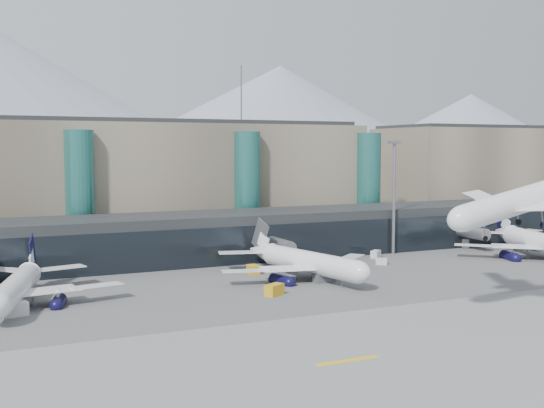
{
  "coord_description": "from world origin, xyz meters",
  "views": [
    {
      "loc": [
        -59.28,
        -79.64,
        23.96
      ],
      "look_at": [
        -7.74,
        32.0,
        13.89
      ],
      "focal_mm": 45.0,
      "sensor_mm": 36.0,
      "label": 1
    }
  ],
  "objects_px": {
    "hero_jet": "(539,190)",
    "lightmast_mid": "(394,191)",
    "veh_d": "(376,254)",
    "veh_a": "(15,309)",
    "veh_h": "(274,290)",
    "jet_parked_mid": "(299,254)",
    "veh_g": "(382,261)",
    "jet_parked_left": "(20,277)",
    "jet_parked_right": "(532,235)",
    "veh_c": "(324,276)",
    "veh_b": "(253,269)"
  },
  "relations": [
    {
      "from": "jet_parked_left",
      "to": "jet_parked_right",
      "type": "xyz_separation_m",
      "value": [
        107.51,
        1.15,
        0.65
      ]
    },
    {
      "from": "lightmast_mid",
      "to": "veh_c",
      "type": "bearing_deg",
      "value": -144.08
    },
    {
      "from": "jet_parked_right",
      "to": "veh_g",
      "type": "bearing_deg",
      "value": 98.96
    },
    {
      "from": "veh_b",
      "to": "veh_c",
      "type": "relative_size",
      "value": 0.78
    },
    {
      "from": "veh_a",
      "to": "veh_c",
      "type": "xyz_separation_m",
      "value": [
        52.33,
        3.34,
        0.06
      ]
    },
    {
      "from": "veh_g",
      "to": "veh_h",
      "type": "xyz_separation_m",
      "value": [
        -32.66,
        -17.53,
        0.26
      ]
    },
    {
      "from": "jet_parked_mid",
      "to": "veh_b",
      "type": "distance_m",
      "value": 9.7
    },
    {
      "from": "jet_parked_right",
      "to": "veh_g",
      "type": "relative_size",
      "value": 16.74
    },
    {
      "from": "veh_b",
      "to": "veh_d",
      "type": "distance_m",
      "value": 32.58
    },
    {
      "from": "hero_jet",
      "to": "veh_d",
      "type": "bearing_deg",
      "value": 81.63
    },
    {
      "from": "jet_parked_left",
      "to": "veh_a",
      "type": "bearing_deg",
      "value": -174.13
    },
    {
      "from": "lightmast_mid",
      "to": "jet_parked_right",
      "type": "distance_m",
      "value": 32.08
    },
    {
      "from": "jet_parked_right",
      "to": "veh_a",
      "type": "distance_m",
      "value": 109.41
    },
    {
      "from": "lightmast_mid",
      "to": "veh_h",
      "type": "xyz_separation_m",
      "value": [
        -43.06,
        -28.4,
        -13.49
      ]
    },
    {
      "from": "hero_jet",
      "to": "jet_parked_mid",
      "type": "relative_size",
      "value": 0.94
    },
    {
      "from": "jet_parked_right",
      "to": "veh_d",
      "type": "relative_size",
      "value": 13.64
    },
    {
      "from": "jet_parked_left",
      "to": "veh_g",
      "type": "height_order",
      "value": "jet_parked_left"
    },
    {
      "from": "veh_a",
      "to": "jet_parked_right",
      "type": "bearing_deg",
      "value": -5.4
    },
    {
      "from": "veh_c",
      "to": "veh_h",
      "type": "height_order",
      "value": "veh_c"
    },
    {
      "from": "jet_parked_mid",
      "to": "veh_h",
      "type": "relative_size",
      "value": 10.44
    },
    {
      "from": "lightmast_mid",
      "to": "veh_h",
      "type": "bearing_deg",
      "value": -146.6
    },
    {
      "from": "veh_d",
      "to": "veh_g",
      "type": "height_order",
      "value": "veh_d"
    },
    {
      "from": "lightmast_mid",
      "to": "veh_d",
      "type": "distance_m",
      "value": 15.43
    },
    {
      "from": "jet_parked_mid",
      "to": "veh_c",
      "type": "relative_size",
      "value": 9.29
    },
    {
      "from": "jet_parked_left",
      "to": "hero_jet",
      "type": "bearing_deg",
      "value": -102.93
    },
    {
      "from": "hero_jet",
      "to": "jet_parked_mid",
      "type": "distance_m",
      "value": 45.05
    },
    {
      "from": "jet_parked_left",
      "to": "jet_parked_right",
      "type": "height_order",
      "value": "jet_parked_right"
    },
    {
      "from": "jet_parked_left",
      "to": "veh_h",
      "type": "xyz_separation_m",
      "value": [
        38.11,
        -11.75,
        -3.11
      ]
    },
    {
      "from": "hero_jet",
      "to": "veh_a",
      "type": "bearing_deg",
      "value": 155.77
    },
    {
      "from": "jet_parked_right",
      "to": "veh_c",
      "type": "xyz_separation_m",
      "value": [
        -56.59,
        -6.4,
        -3.63
      ]
    },
    {
      "from": "hero_jet",
      "to": "veh_h",
      "type": "relative_size",
      "value": 9.86
    },
    {
      "from": "veh_c",
      "to": "veh_d",
      "type": "height_order",
      "value": "veh_c"
    },
    {
      "from": "jet_parked_left",
      "to": "veh_d",
      "type": "xyz_separation_m",
      "value": [
        74.52,
        13.71,
        -3.23
      ]
    },
    {
      "from": "veh_h",
      "to": "jet_parked_left",
      "type": "bearing_deg",
      "value": 132.58
    },
    {
      "from": "jet_parked_right",
      "to": "veh_h",
      "type": "relative_size",
      "value": 11.44
    },
    {
      "from": "hero_jet",
      "to": "lightmast_mid",
      "type": "bearing_deg",
      "value": 75.03
    },
    {
      "from": "veh_a",
      "to": "veh_h",
      "type": "relative_size",
      "value": 1.05
    },
    {
      "from": "jet_parked_mid",
      "to": "veh_d",
      "type": "height_order",
      "value": "jet_parked_mid"
    },
    {
      "from": "veh_c",
      "to": "veh_d",
      "type": "distance_m",
      "value": 30.28
    },
    {
      "from": "veh_a",
      "to": "hero_jet",
      "type": "bearing_deg",
      "value": -32.34
    },
    {
      "from": "jet_parked_mid",
      "to": "veh_h",
      "type": "height_order",
      "value": "jet_parked_mid"
    },
    {
      "from": "hero_jet",
      "to": "jet_parked_left",
      "type": "relative_size",
      "value": 1.0
    },
    {
      "from": "jet_parked_left",
      "to": "veh_g",
      "type": "relative_size",
      "value": 14.42
    },
    {
      "from": "jet_parked_left",
      "to": "jet_parked_mid",
      "type": "bearing_deg",
      "value": -73.66
    },
    {
      "from": "veh_a",
      "to": "veh_h",
      "type": "xyz_separation_m",
      "value": [
        39.51,
        -3.15,
        -0.06
      ]
    },
    {
      "from": "jet_parked_left",
      "to": "jet_parked_mid",
      "type": "relative_size",
      "value": 0.94
    },
    {
      "from": "veh_b",
      "to": "veh_g",
      "type": "height_order",
      "value": "veh_b"
    },
    {
      "from": "lightmast_mid",
      "to": "hero_jet",
      "type": "distance_m",
      "value": 54.96
    },
    {
      "from": "veh_b",
      "to": "veh_d",
      "type": "bearing_deg",
      "value": -76.09
    },
    {
      "from": "jet_parked_left",
      "to": "veh_d",
      "type": "distance_m",
      "value": 75.84
    }
  ]
}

